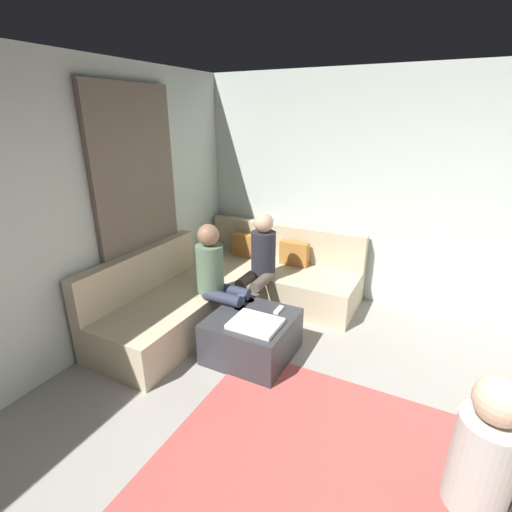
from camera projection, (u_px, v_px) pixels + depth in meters
The scene contains 12 objects.
wall_back at pixel (445, 199), 4.05m from camera, with size 6.00×0.12×2.70m, color silver.
wall_left at pixel (6, 234), 2.86m from camera, with size 0.12×6.00×2.70m, color silver.
curtain_panel at pixel (139, 212), 3.94m from camera, with size 0.06×1.10×2.50m, color #726659.
area_rug at pixel (351, 506), 2.25m from camera, with size 2.60×2.20×0.01m, color #AD4C47.
sectional_couch at pixel (232, 288), 4.44m from camera, with size 2.10×2.55×0.87m.
ottoman at pixel (252, 336), 3.61m from camera, with size 0.76×0.76×0.42m, color #333338.
folded_blanket at pixel (255, 324), 3.38m from camera, with size 0.44×0.36×0.04m, color white.
coffee_mug at pixel (241, 300), 3.76m from camera, with size 0.08×0.08×0.10m, color #334C72.
game_remote at pixel (279, 310), 3.63m from camera, with size 0.05×0.15×0.02m, color white.
person_on_couch_back at pixel (259, 262), 4.20m from camera, with size 0.30×0.60×1.20m.
person_on_couch_side at pixel (218, 277), 3.82m from camera, with size 0.60×0.30×1.20m.
person_on_armchair at pixel (499, 472), 1.75m from camera, with size 0.59×0.48×1.18m.
Camera 1 is at (0.01, -1.56, 2.21)m, focal length 26.28 mm.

